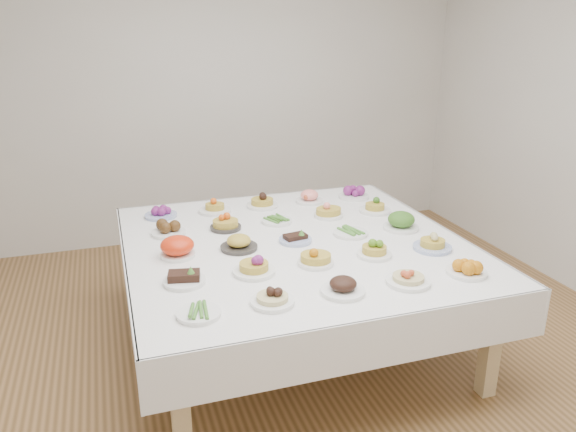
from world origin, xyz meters
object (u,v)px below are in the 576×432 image
object	(u,v)px
dish_12	(295,237)
dish_24	(354,192)
display_table	(295,251)
dish_0	(199,312)

from	to	relation	value
dish_12	dish_24	bearing A→B (deg)	44.97
dish_12	display_table	bearing A→B (deg)	141.28
display_table	dish_12	bearing A→B (deg)	-38.72
display_table	dish_0	xyz separation A→B (m)	(-0.77, -0.78, 0.09)
dish_12	dish_0	bearing A→B (deg)	-134.62
dish_12	dish_24	world-z (taller)	dish_24
dish_0	display_table	bearing A→B (deg)	45.42
display_table	dish_0	size ratio (longest dim) A/B	10.03
display_table	dish_24	distance (m)	1.09
dish_0	dish_24	size ratio (longest dim) A/B	0.90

